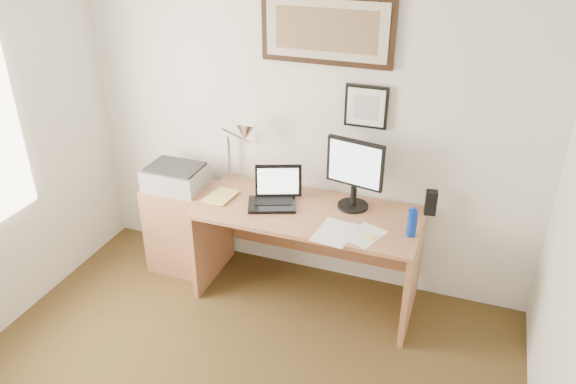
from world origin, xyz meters
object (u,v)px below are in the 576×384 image
at_px(water_bottle, 412,223).
at_px(laptop, 274,196).
at_px(book, 211,194).
at_px(lcd_monitor, 355,171).
at_px(side_cabinet, 183,227).
at_px(printer, 176,177).
at_px(desk, 311,233).

relative_size(water_bottle, laptop, 0.46).
bearing_deg(book, lcd_monitor, 9.65).
relative_size(side_cabinet, laptop, 1.81).
bearing_deg(printer, book, -10.53).
bearing_deg(lcd_monitor, laptop, -166.92).
relative_size(desk, laptop, 3.96).
distance_m(water_bottle, desk, 0.83).
bearing_deg(desk, water_bottle, -12.04).
xyz_separation_m(side_cabinet, laptop, (0.81, -0.02, 0.44)).
relative_size(book, lcd_monitor, 0.48).
xyz_separation_m(desk, printer, (-1.09, -0.04, 0.30)).
xyz_separation_m(side_cabinet, lcd_monitor, (1.36, 0.11, 0.68)).
height_order(side_cabinet, lcd_monitor, lcd_monitor).
bearing_deg(side_cabinet, laptop, -1.36).
distance_m(side_cabinet, printer, 0.45).
bearing_deg(laptop, lcd_monitor, 13.08).
distance_m(desk, laptop, 0.40).
xyz_separation_m(water_bottle, laptop, (-1.01, 0.10, -0.04)).
xyz_separation_m(side_cabinet, desk, (1.07, 0.04, 0.15)).
bearing_deg(water_bottle, laptop, 174.12).
relative_size(side_cabinet, printer, 1.66).
height_order(desk, laptop, laptop).
bearing_deg(side_cabinet, printer, -156.39).
relative_size(water_bottle, printer, 0.42).
height_order(water_bottle, lcd_monitor, lcd_monitor).
bearing_deg(lcd_monitor, printer, -175.18).
xyz_separation_m(side_cabinet, water_bottle, (1.81, -0.12, 0.48)).
height_order(side_cabinet, water_bottle, water_bottle).
xyz_separation_m(water_bottle, desk, (-0.74, 0.16, -0.33)).
bearing_deg(lcd_monitor, side_cabinet, -175.40).
height_order(book, printer, printer).
distance_m(water_bottle, printer, 1.83).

